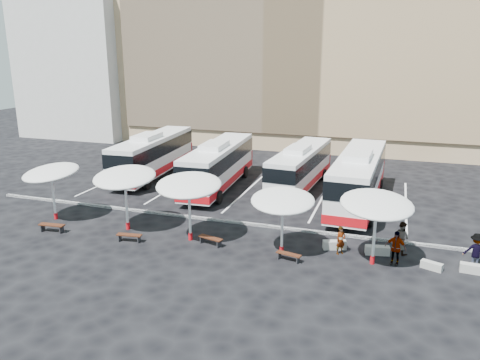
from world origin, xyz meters
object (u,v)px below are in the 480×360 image
(bus_1, at_px, (219,164))
(sunshade_4, at_px, (377,205))
(conc_bench_1, at_px, (377,250))
(passenger_3, at_px, (476,251))
(sunshade_3, at_px, (283,201))
(conc_bench_0, at_px, (335,245))
(sunshade_1, at_px, (125,177))
(passenger_2, at_px, (395,248))
(sunshade_0, at_px, (51,173))
(passenger_0, at_px, (341,240))
(passenger_1, at_px, (402,238))
(sunshade_2, at_px, (189,185))
(conc_bench_2, at_px, (432,266))
(wood_bench_2, at_px, (211,239))
(wood_bench_1, at_px, (129,236))
(wood_bench_0, at_px, (52,226))
(bus_3, at_px, (358,177))
(wood_bench_3, at_px, (289,255))
(conc_bench_3, at_px, (473,269))
(bus_0, at_px, (153,154))
(bus_2, at_px, (300,166))

(bus_1, relative_size, sunshade_4, 2.55)
(conc_bench_1, height_order, passenger_3, passenger_3)
(sunshade_3, xyz_separation_m, conc_bench_1, (5.00, 1.52, -2.81))
(conc_bench_0, distance_m, passenger_3, 7.15)
(sunshade_1, distance_m, passenger_2, 16.02)
(sunshade_0, relative_size, passenger_0, 2.96)
(conc_bench_0, xyz_separation_m, passenger_1, (3.53, 0.56, 0.68))
(passenger_0, bearing_deg, sunshade_2, 141.52)
(sunshade_4, height_order, conc_bench_2, sunshade_4)
(sunshade_2, bearing_deg, passenger_2, 1.95)
(sunshade_0, bearing_deg, bus_1, 53.73)
(wood_bench_2, xyz_separation_m, conc_bench_2, (11.85, 0.71, -0.16))
(sunshade_0, distance_m, wood_bench_1, 7.44)
(sunshade_1, xyz_separation_m, passenger_0, (13.00, 0.49, -2.57))
(wood_bench_0, xyz_separation_m, passenger_1, (20.34, 3.50, 0.54))
(bus_3, xyz_separation_m, passenger_3, (6.64, -8.61, -1.15))
(wood_bench_1, xyz_separation_m, wood_bench_3, (9.39, 0.43, -0.03))
(sunshade_4, distance_m, conc_bench_2, 4.24)
(sunshade_4, xyz_separation_m, passenger_1, (1.41, 1.84, -2.35))
(sunshade_0, xyz_separation_m, passenger_3, (25.25, 0.86, -2.23))
(passenger_1, bearing_deg, wood_bench_1, 55.24)
(bus_3, distance_m, sunshade_1, 16.26)
(conc_bench_3, relative_size, passenger_3, 0.66)
(sunshade_4, height_order, wood_bench_3, sunshade_4)
(sunshade_1, relative_size, sunshade_3, 1.04)
(bus_0, xyz_separation_m, passenger_1, (20.89, -10.43, -1.08))
(wood_bench_1, xyz_separation_m, wood_bench_2, (4.67, 1.06, 0.01))
(wood_bench_3, height_order, passenger_3, passenger_3)
(passenger_2, bearing_deg, passenger_1, 90.90)
(sunshade_3, bearing_deg, sunshade_2, 178.53)
(wood_bench_0, xyz_separation_m, wood_bench_2, (9.99, 1.24, -0.02))
(wood_bench_2, distance_m, wood_bench_3, 4.75)
(conc_bench_1, bearing_deg, conc_bench_3, -9.31)
(wood_bench_2, bearing_deg, passenger_3, 6.51)
(sunshade_3, bearing_deg, conc_bench_3, 4.50)
(wood_bench_0, distance_m, wood_bench_3, 14.71)
(bus_2, distance_m, passenger_3, 16.04)
(sunshade_4, xyz_separation_m, wood_bench_1, (-13.61, -1.47, -2.92))
(bus_3, height_order, passenger_2, bus_3)
(conc_bench_1, bearing_deg, passenger_3, -1.30)
(bus_2, xyz_separation_m, passenger_0, (4.63, -11.74, -1.05))
(passenger_1, bearing_deg, sunshade_1, 48.51)
(conc_bench_2, height_order, passenger_3, passenger_3)
(passenger_1, bearing_deg, conc_bench_2, 176.84)
(wood_bench_1, height_order, conc_bench_0, conc_bench_0)
(wood_bench_3, height_order, conc_bench_0, conc_bench_0)
(conc_bench_1, bearing_deg, bus_0, 150.80)
(bus_1, relative_size, conc_bench_3, 10.04)
(passenger_1, bearing_deg, sunshade_0, 46.82)
(bus_3, bearing_deg, conc_bench_0, -91.03)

